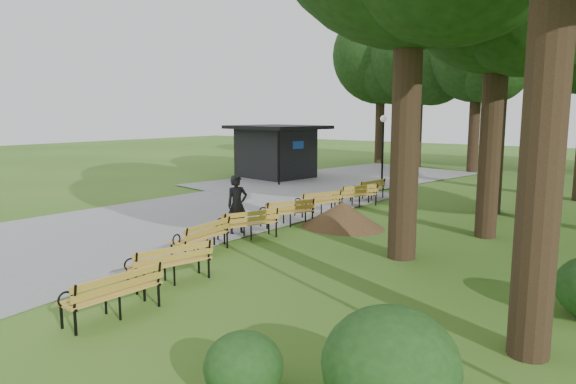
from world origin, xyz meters
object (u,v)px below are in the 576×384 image
Objects in this scene: kiosk at (275,152)px; bench_0 at (112,293)px; dirt_mound at (343,215)px; bench_1 at (169,263)px; bench_6 at (356,195)px; bench_7 at (367,190)px; person at (237,205)px; bench_3 at (247,224)px; lamp_post at (383,136)px; bench_2 at (200,237)px; bench_4 at (287,212)px; bench_5 at (317,203)px.

kiosk is 2.44× the size of bench_0.
dirt_mound is 6.86m from bench_1.
bench_6 is 1.00× the size of bench_7.
person reaches higher than bench_3.
bench_3 is at bearing 10.63° from bench_7.
bench_6 is at bearing -73.28° from lamp_post.
bench_4 is at bearing 177.31° from bench_2.
dirt_mound is 1.20× the size of bench_7.
bench_0 is at bearing -78.31° from lamp_post.
kiosk is 2.44× the size of bench_3.
lamp_post is at bearing -151.18° from bench_5.
bench_2 and bench_5 have the same top height.
bench_7 is at bearing 22.19° from person.
lamp_post is 1.82× the size of bench_0.
dirt_mound is at bearing -13.48° from person.
bench_1 is at bearing 37.13° from bench_4.
lamp_post reaches higher than bench_5.
bench_4 is 2.08m from bench_5.
dirt_mound is at bearing -166.99° from bench_1.
kiosk is 1.34× the size of lamp_post.
dirt_mound is 1.20× the size of bench_2.
bench_4 is at bearing 22.19° from bench_6.
person is 0.93× the size of bench_5.
bench_3 is 4.14m from bench_5.
bench_0 is at bearing 18.75° from bench_2.
bench_2 is at bearing -49.79° from kiosk.
bench_3 is (-1.40, -2.93, 0.03)m from dirt_mound.
bench_5 is (-2.24, 9.87, 0.00)m from bench_0.
person is 0.79m from bench_3.
bench_0 is 10.12m from bench_5.
bench_4 is (-1.53, -0.88, 0.03)m from dirt_mound.
bench_2 is at bearing -104.79° from dirt_mound.
person is 1.92m from bench_4.
bench_5 is (-1.75, 1.19, 0.03)m from dirt_mound.
bench_1 and bench_7 have the same top height.
kiosk is 2.44× the size of bench_1.
bench_5 is (0.26, 3.88, -0.45)m from person.
kiosk is at bearing -134.69° from bench_1.
dirt_mound is (9.52, -8.67, -1.04)m from kiosk.
bench_1 is at bearing -158.78° from bench_0.
kiosk is at bearing -100.38° from bench_6.
bench_1 is 10.44m from bench_6.
bench_2 is 1.00× the size of bench_4.
dirt_mound is at bearing -33.44° from kiosk.
bench_5 and bench_6 have the same top height.
person is 3.92m from bench_5.
bench_1 is at bearing 23.65° from bench_2.
bench_2 is 8.36m from bench_6.
bench_1 is 1.00× the size of bench_4.
bench_4 and bench_7 have the same top height.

